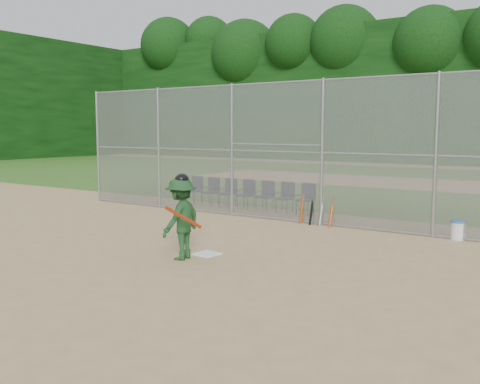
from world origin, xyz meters
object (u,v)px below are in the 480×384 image
Objects in this scene: batter_at_plate at (181,218)px; chair_0 at (194,190)px; home_plate at (207,254)px; water_cooler at (458,230)px.

batter_at_plate is 8.26m from chair_0.
home_plate is at bearing -48.83° from chair_0.
home_plate is at bearing 73.15° from batter_at_plate.
water_cooler is 0.49× the size of chair_0.
water_cooler is at bearing 51.08° from batter_at_plate.
batter_at_plate reaches higher than water_cooler.
batter_at_plate reaches higher than home_plate.
chair_0 is at bearing 131.17° from home_plate.
chair_0 is (-5.02, 6.55, -0.37)m from batter_at_plate.
water_cooler is (4.22, 5.23, -0.61)m from batter_at_plate.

